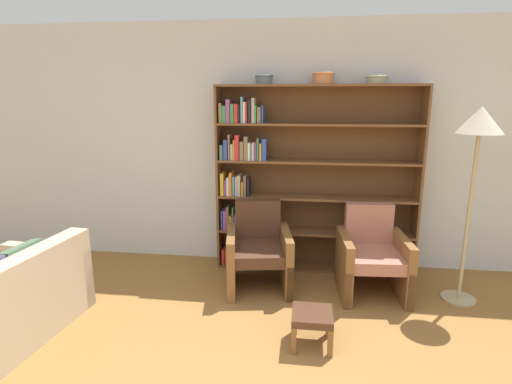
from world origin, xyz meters
TOP-DOWN VIEW (x-y plane):
  - wall_back at (0.00, 2.91)m, footprint 12.00×0.06m
  - bookshelf at (0.17, 2.74)m, footprint 2.20×0.30m
  - bowl_slate at (-0.20, 2.72)m, footprint 0.20×0.20m
  - bowl_brass at (0.42, 2.72)m, footprint 0.24×0.24m
  - bowl_copper at (0.96, 2.72)m, footprint 0.23×0.23m
  - armchair_leather at (-0.20, 2.20)m, footprint 0.74×0.78m
  - armchair_cushioned at (0.94, 2.20)m, footprint 0.68×0.72m
  - floor_lamp at (1.78, 2.14)m, footprint 0.39×0.39m
  - footstool at (0.35, 1.21)m, footprint 0.32×0.32m

SIDE VIEW (x-z plane):
  - footstool at x=0.35m, z-range 0.08..0.37m
  - armchair_leather at x=-0.20m, z-range -0.05..0.82m
  - armchair_cushioned at x=0.94m, z-range -0.05..0.82m
  - bookshelf at x=0.17m, z-range 0.01..2.08m
  - wall_back at x=0.00m, z-range 0.00..2.75m
  - floor_lamp at x=1.78m, z-range 0.68..2.54m
  - bowl_copper at x=0.96m, z-range 2.07..2.15m
  - bowl_slate at x=-0.20m, z-range 2.07..2.17m
  - bowl_brass at x=0.42m, z-range 2.07..2.19m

